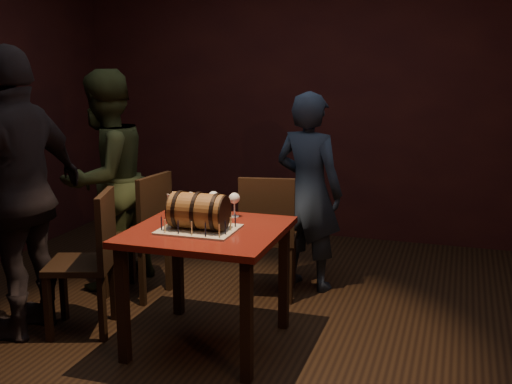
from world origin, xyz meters
TOP-DOWN VIEW (x-y plane):
  - room_shell at (0.00, 0.00)m, footprint 5.04×5.04m
  - pub_table at (-0.15, -0.16)m, footprint 0.90×0.90m
  - cake_board at (-0.18, -0.21)m, footprint 0.45×0.35m
  - barrel_cake at (-0.18, -0.21)m, footprint 0.39×0.23m
  - birthday_candles at (-0.18, -0.21)m, footprint 0.40×0.30m
  - wine_glass_left at (-0.36, 0.09)m, footprint 0.07×0.07m
  - wine_glass_mid at (-0.23, 0.16)m, footprint 0.07×0.07m
  - wine_glass_right at (-0.09, 0.16)m, footprint 0.07×0.07m
  - pint_of_ale at (-0.29, 0.07)m, footprint 0.07×0.07m
  - menu_card at (-0.49, 0.15)m, footprint 0.10×0.05m
  - chair_back at (-0.02, 0.69)m, footprint 0.47×0.47m
  - chair_left_rear at (-0.90, 0.46)m, footprint 0.45×0.45m
  - chair_left_front at (-0.94, -0.20)m, footprint 0.51×0.51m
  - person_back at (0.20, 1.03)m, footprint 0.63×0.50m
  - person_left_rear at (-1.30, 0.61)m, footprint 0.79×0.93m
  - person_left_front at (-1.35, -0.33)m, footprint 0.53×1.11m

SIDE VIEW (x-z plane):
  - chair_back at x=-0.02m, z-range 0.06..0.99m
  - chair_left_rear at x=-0.90m, z-range 0.06..0.99m
  - chair_left_front at x=-0.94m, z-range 0.06..0.99m
  - pub_table at x=-0.15m, z-range 0.27..1.02m
  - cake_board at x=-0.18m, z-range 0.75..0.76m
  - person_back at x=0.20m, z-range 0.00..1.52m
  - birthday_candles at x=-0.18m, z-range 0.76..0.85m
  - menu_card at x=-0.49m, z-range 0.75..0.88m
  - pint_of_ale at x=-0.29m, z-range 0.75..0.90m
  - person_left_rear at x=-1.30m, z-range 0.00..1.68m
  - wine_glass_mid at x=-0.23m, z-range 0.79..0.95m
  - wine_glass_left at x=-0.36m, z-range 0.79..0.95m
  - wine_glass_right at x=-0.09m, z-range 0.79..0.95m
  - barrel_cake at x=-0.18m, z-range 0.75..0.99m
  - person_left_front at x=-1.35m, z-range 0.00..1.85m
  - room_shell at x=0.00m, z-range 0.00..2.80m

